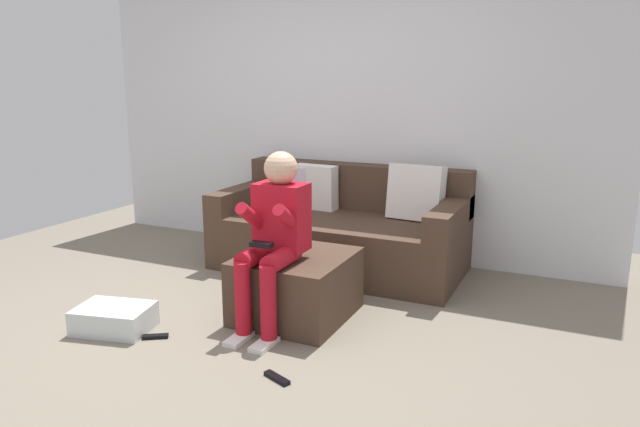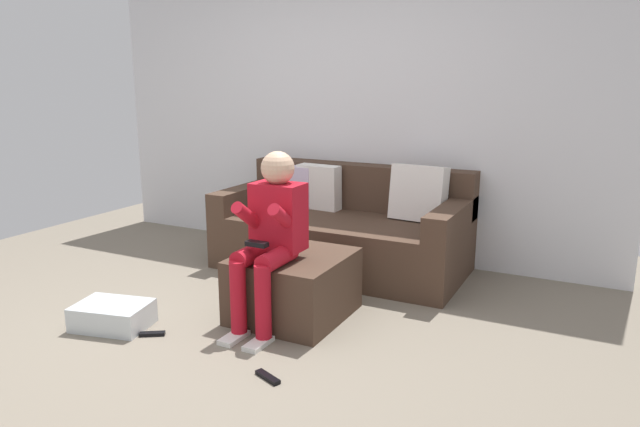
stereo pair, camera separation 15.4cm
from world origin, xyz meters
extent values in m
plane|color=slate|center=(0.00, 0.00, 0.00)|extent=(6.36, 6.36, 0.00)
cube|color=silver|center=(0.00, 2.19, 1.30)|extent=(4.89, 0.10, 2.60)
cube|color=#473326|center=(0.24, 1.65, 0.22)|extent=(2.03, 1.00, 0.45)
cube|color=#473326|center=(0.24, 2.04, 0.64)|extent=(2.03, 0.21, 0.39)
cube|color=#473326|center=(-0.69, 1.65, 0.54)|extent=(0.18, 1.00, 0.19)
cube|color=#473326|center=(1.16, 1.65, 0.54)|extent=(0.18, 1.00, 0.19)
cube|color=silver|center=(-0.33, 1.85, 0.63)|extent=(0.37, 0.15, 0.37)
cube|color=white|center=(-0.08, 1.86, 0.64)|extent=(0.40, 0.17, 0.39)
cube|color=white|center=(0.83, 1.85, 0.67)|extent=(0.46, 0.25, 0.46)
cube|color=#473326|center=(0.38, 0.58, 0.22)|extent=(0.69, 0.74, 0.43)
cube|color=red|center=(0.33, 0.49, 0.71)|extent=(0.33, 0.21, 0.43)
sphere|color=#D8AD8C|center=(0.33, 0.49, 1.02)|extent=(0.21, 0.21, 0.21)
cylinder|color=red|center=(0.24, 0.32, 0.49)|extent=(0.12, 0.35, 0.12)
cylinder|color=red|center=(0.24, 0.14, 0.26)|extent=(0.10, 0.10, 0.46)
cube|color=white|center=(0.24, 0.08, 0.01)|extent=(0.10, 0.22, 0.03)
cylinder|color=red|center=(0.21, 0.35, 0.70)|extent=(0.08, 0.36, 0.29)
cylinder|color=red|center=(0.42, 0.32, 0.49)|extent=(0.12, 0.35, 0.12)
cylinder|color=red|center=(0.42, 0.14, 0.26)|extent=(0.10, 0.10, 0.46)
cube|color=white|center=(0.42, 0.08, 0.01)|extent=(0.10, 0.22, 0.03)
cylinder|color=red|center=(0.44, 0.37, 0.72)|extent=(0.08, 0.32, 0.26)
cube|color=black|center=(0.33, 0.23, 0.59)|extent=(0.14, 0.06, 0.03)
cube|color=silver|center=(-0.57, -0.11, 0.08)|extent=(0.52, 0.42, 0.16)
cube|color=black|center=(0.68, -0.23, 0.01)|extent=(0.18, 0.11, 0.02)
cube|color=black|center=(-0.26, -0.10, 0.01)|extent=(0.16, 0.12, 0.02)
camera|label=1|loc=(2.08, -2.71, 1.57)|focal=32.74mm
camera|label=2|loc=(2.22, -2.64, 1.57)|focal=32.74mm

